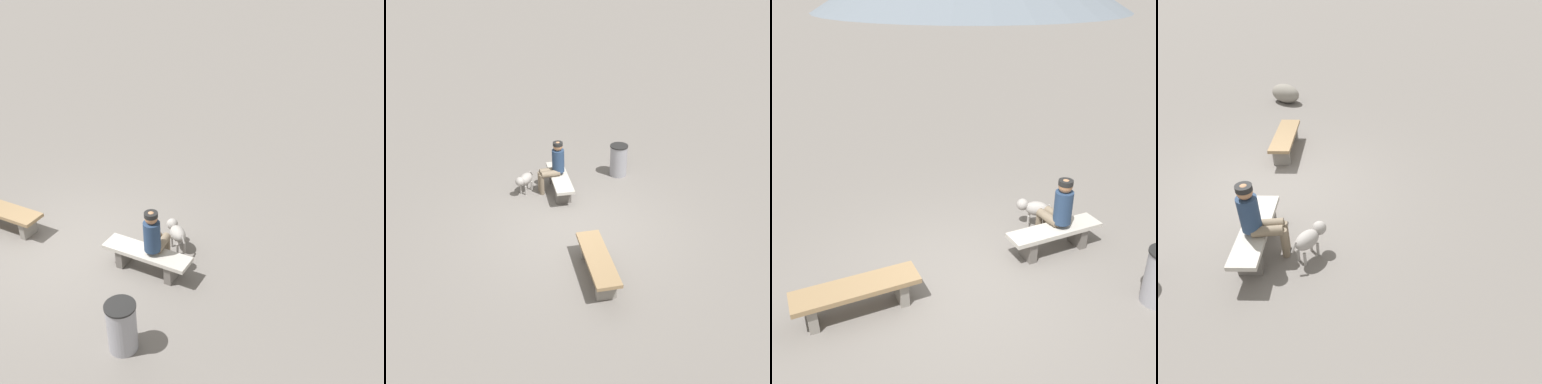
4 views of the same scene
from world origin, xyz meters
TOP-DOWN VIEW (x-y plane):
  - ground at (0.00, 0.00)m, footprint 210.00×210.00m
  - bench_left at (-1.58, 0.04)m, footprint 1.66×0.53m
  - bench_right at (1.58, 0.00)m, footprint 1.58×0.48m
  - seated_person at (1.69, 0.10)m, footprint 0.33×0.63m
  - dog at (1.75, 0.80)m, footprint 0.53×0.50m
  - boulder at (-4.87, -0.36)m, footprint 1.06×1.14m

SIDE VIEW (x-z plane):
  - ground at x=0.00m, z-range -0.06..0.00m
  - boulder at x=-4.87m, z-range 0.00..0.54m
  - bench_right at x=1.58m, z-range 0.09..0.52m
  - bench_left at x=-1.58m, z-range 0.10..0.53m
  - dog at x=1.75m, z-range 0.10..0.61m
  - seated_person at x=1.69m, z-range 0.08..1.32m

